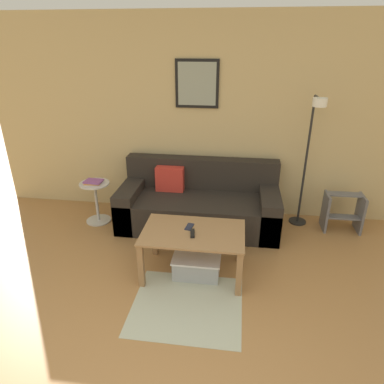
{
  "coord_description": "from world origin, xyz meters",
  "views": [
    {
      "loc": [
        0.54,
        -1.22,
        2.22
      ],
      "look_at": [
        0.11,
        1.82,
        0.85
      ],
      "focal_mm": 32.0,
      "sensor_mm": 36.0,
      "label": 1
    }
  ],
  "objects": [
    {
      "name": "remote_control",
      "position": [
        0.14,
        1.63,
        0.5
      ],
      "size": [
        0.06,
        0.15,
        0.02
      ],
      "primitive_type": "cube",
      "rotation": [
        0.0,
        0.0,
        0.14
      ],
      "color": "black",
      "rests_on": "coffee_table"
    },
    {
      "name": "floor_lamp",
      "position": [
        1.37,
        2.8,
        1.04
      ],
      "size": [
        0.22,
        0.47,
        1.66
      ],
      "color": "black",
      "rests_on": "ground_plane"
    },
    {
      "name": "cell_phone",
      "position": [
        0.09,
        1.76,
        0.49
      ],
      "size": [
        0.09,
        0.15,
        0.01
      ],
      "primitive_type": "cube",
      "rotation": [
        0.0,
        0.0,
        -0.15
      ],
      "color": "#1E2338",
      "rests_on": "coffee_table"
    },
    {
      "name": "storage_bin",
      "position": [
        0.19,
        1.66,
        0.11
      ],
      "size": [
        0.48,
        0.37,
        0.22
      ],
      "color": "#9EA3A8",
      "rests_on": "ground_plane"
    },
    {
      "name": "couch",
      "position": [
        0.07,
        2.72,
        0.28
      ],
      "size": [
        2.0,
        0.87,
        0.81
      ],
      "color": "#28231E",
      "rests_on": "ground_plane"
    },
    {
      "name": "side_table",
      "position": [
        -1.26,
        2.6,
        0.33
      ],
      "size": [
        0.38,
        0.38,
        0.55
      ],
      "color": "silver",
      "rests_on": "ground_plane"
    },
    {
      "name": "wall_back",
      "position": [
        -0.0,
        3.17,
        1.28
      ],
      "size": [
        5.6,
        0.09,
        2.55
      ],
      "color": "tan",
      "rests_on": "ground_plane"
    },
    {
      "name": "coffee_table",
      "position": [
        0.14,
        1.68,
        0.4
      ],
      "size": [
        1.01,
        0.64,
        0.49
      ],
      "color": "#997047",
      "rests_on": "ground_plane"
    },
    {
      "name": "book_stack",
      "position": [
        -1.26,
        2.59,
        0.57
      ],
      "size": [
        0.23,
        0.18,
        0.03
      ],
      "color": "#D18438",
      "rests_on": "side_table"
    },
    {
      "name": "area_rug",
      "position": [
        0.16,
        1.18,
        0.0
      ],
      "size": [
        0.99,
        0.89,
        0.01
      ],
      "primitive_type": "cube",
      "color": "#B2B79E",
      "rests_on": "ground_plane"
    },
    {
      "name": "step_stool",
      "position": [
        1.88,
        2.81,
        0.26
      ],
      "size": [
        0.45,
        0.29,
        0.48
      ],
      "color": "slate",
      "rests_on": "ground_plane"
    }
  ]
}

